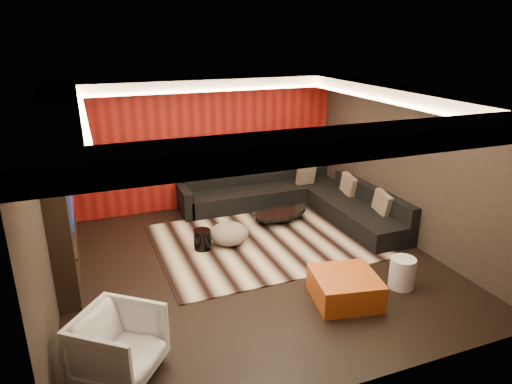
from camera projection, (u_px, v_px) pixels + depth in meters
name	position (u px, v px, depth m)	size (l,w,h in m)	color
floor	(252.00, 265.00, 7.66)	(6.00, 6.00, 0.02)	black
ceiling	(252.00, 95.00, 6.71)	(6.00, 6.00, 0.02)	silver
wall_back	(203.00, 144.00, 9.83)	(6.00, 0.02, 2.80)	black
wall_left	(44.00, 211.00, 6.15)	(0.02, 6.00, 2.80)	black
wall_right	(408.00, 166.00, 8.22)	(0.02, 6.00, 2.80)	black
red_feature_wall	(203.00, 144.00, 9.79)	(5.98, 0.05, 2.78)	#6B0C0A
soffit_back	(204.00, 84.00, 9.12)	(6.00, 0.60, 0.22)	silver
soffit_front	(351.00, 142.00, 4.38)	(6.00, 0.60, 0.22)	silver
soffit_left	(55.00, 114.00, 5.83)	(0.60, 4.80, 0.22)	silver
soffit_right	(401.00, 94.00, 7.68)	(0.60, 4.80, 0.22)	silver
cove_back	(209.00, 91.00, 8.86)	(4.80, 0.08, 0.04)	#FFD899
cove_front	(333.00, 144.00, 4.71)	(4.80, 0.08, 0.04)	#FFD899
cove_left	(84.00, 120.00, 5.98)	(0.08, 4.80, 0.04)	#FFD899
cove_right	(384.00, 101.00, 7.59)	(0.08, 4.80, 0.04)	#FFD899
tv_surround	(61.00, 214.00, 6.84)	(0.30, 2.00, 2.20)	black
tv_screen	(69.00, 191.00, 6.77)	(0.04, 1.30, 0.80)	black
tv_shelf	(76.00, 237.00, 7.02)	(0.04, 1.60, 0.04)	black
rug	(266.00, 240.00, 8.50)	(4.00, 3.00, 0.02)	beige
coffee_table	(281.00, 215.00, 9.36)	(1.28, 1.28, 0.22)	black
drum_stool	(202.00, 239.00, 8.09)	(0.31, 0.31, 0.36)	black
striped_pouf	(229.00, 234.00, 8.30)	(0.70, 0.70, 0.39)	beige
white_side_table	(402.00, 273.00, 6.90)	(0.38, 0.38, 0.48)	silver
orange_ottoman	(345.00, 288.00, 6.58)	(0.90, 0.90, 0.40)	#9F4914
armchair	(119.00, 345.00, 5.08)	(0.84, 0.86, 0.79)	silver
sectional_sofa	(297.00, 200.00, 9.80)	(3.65, 3.50, 0.75)	black
throw_pillows	(343.00, 187.00, 9.53)	(0.81, 2.45, 0.50)	beige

